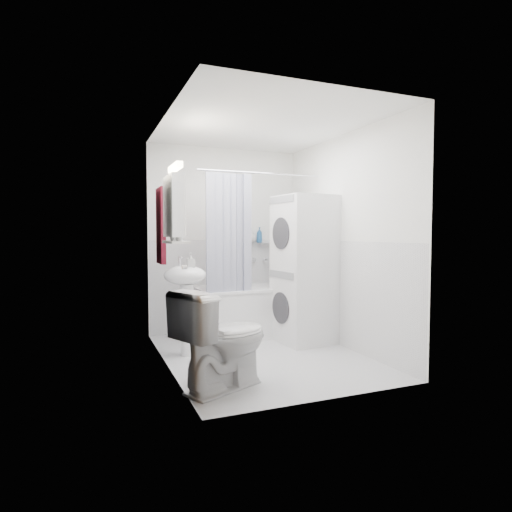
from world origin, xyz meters
name	(u,v)px	position (x,y,z in m)	size (l,w,h in m)	color
floor	(263,355)	(0.00, 0.00, 0.00)	(2.60, 2.60, 0.00)	#B9B9BE
room_walls	(263,214)	(0.00, 0.00, 1.49)	(2.60, 2.60, 2.60)	white
wainscot	(253,295)	(0.00, 0.29, 0.60)	(1.98, 2.58, 2.58)	white
door	(184,267)	(-0.95, -0.55, 1.00)	(0.05, 2.00, 2.00)	brown
bathtub	(260,307)	(0.34, 0.92, 0.34)	(1.60, 0.76, 0.61)	white
tub_spout	(264,260)	(0.54, 1.25, 0.93)	(0.04, 0.04, 0.12)	silver
curtain_rod	(270,174)	(0.34, 0.60, 2.00)	(0.02, 0.02, 1.78)	silver
shower_curtain	(229,237)	(-0.17, 0.60, 1.25)	(0.55, 0.02, 1.45)	#121841
sink	(186,289)	(-0.75, 0.30, 0.70)	(0.44, 0.37, 1.04)	white
medicine_cabinet	(174,205)	(-0.90, 0.10, 1.57)	(0.13, 0.50, 0.71)	white
shelf	(176,242)	(-0.89, 0.10, 1.20)	(0.18, 0.54, 0.03)	silver
shower_caddy	(268,243)	(0.59, 1.24, 1.15)	(0.22, 0.06, 0.02)	silver
towel	(161,224)	(-0.94, 0.68, 1.39)	(0.07, 0.36, 0.86)	maroon
washer_dryer	(304,269)	(0.68, 0.35, 0.86)	(0.67, 0.66, 1.73)	white
toilet	(223,339)	(-0.68, -0.76, 0.41)	(0.47, 0.84, 0.82)	white
soap_pump	(191,266)	(-0.71, 0.25, 0.95)	(0.08, 0.17, 0.08)	gray
shelf_bottle	(179,237)	(-0.89, -0.05, 1.25)	(0.07, 0.18, 0.07)	gray
shelf_cup	(174,236)	(-0.89, 0.22, 1.26)	(0.10, 0.09, 0.10)	gray
shampoo_a	(251,238)	(0.35, 1.24, 1.23)	(0.13, 0.17, 0.13)	gray
shampoo_b	(259,240)	(0.47, 1.24, 1.20)	(0.08, 0.21, 0.08)	#245C93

